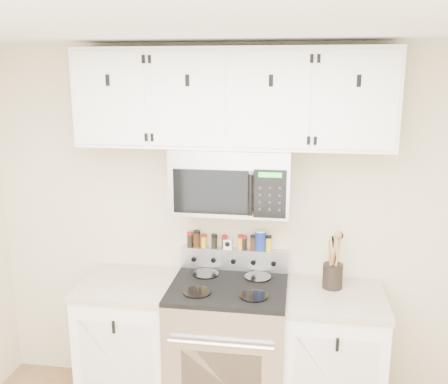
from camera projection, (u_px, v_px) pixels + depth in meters
name	position (u px, v px, depth m)	size (l,w,h in m)	color
back_wall	(235.00, 227.00, 3.51)	(3.50, 0.01, 2.50)	#C7B895
ceiling	(165.00, 11.00, 1.54)	(3.50, 3.50, 0.01)	white
range	(228.00, 348.00, 3.38)	(0.76, 0.65, 1.10)	#B7B7BA
base_cabinet_left	(132.00, 342.00, 3.51)	(0.64, 0.62, 0.92)	white
base_cabinet_right	(332.00, 358.00, 3.31)	(0.64, 0.62, 0.92)	white
microwave	(232.00, 180.00, 3.24)	(0.76, 0.44, 0.42)	#9E9EA3
upper_cabinets	(232.00, 98.00, 3.14)	(2.00, 0.35, 0.62)	white
utensil_crock	(333.00, 274.00, 3.28)	(0.13, 0.13, 0.38)	black
kitchen_timer	(228.00, 244.00, 3.51)	(0.06, 0.05, 0.07)	white
salt_canister	(260.00, 240.00, 3.47)	(0.08, 0.08, 0.14)	#162A9C
spice_jar_0	(190.00, 239.00, 3.54)	(0.04, 0.04, 0.10)	black
spice_jar_1	(197.00, 239.00, 3.53)	(0.05, 0.05, 0.12)	#3A1D0D
spice_jar_2	(204.00, 241.00, 3.53)	(0.04, 0.04, 0.09)	gold
spice_jar_3	(214.00, 241.00, 3.52)	(0.04, 0.04, 0.10)	black
spice_jar_4	(225.00, 242.00, 3.51)	(0.04, 0.04, 0.09)	#3D250E
spice_jar_5	(241.00, 242.00, 3.49)	(0.05, 0.05, 0.10)	#F1A71C
spice_jar_6	(244.00, 242.00, 3.49)	(0.04, 0.04, 0.10)	black
spice_jar_7	(253.00, 242.00, 3.48)	(0.04, 0.04, 0.10)	#42240F
spice_jar_8	(261.00, 243.00, 3.47)	(0.04, 0.04, 0.10)	#442E10
spice_jar_9	(263.00, 243.00, 3.47)	(0.04, 0.04, 0.10)	gold
spice_jar_10	(269.00, 243.00, 3.46)	(0.04, 0.04, 0.11)	yellow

